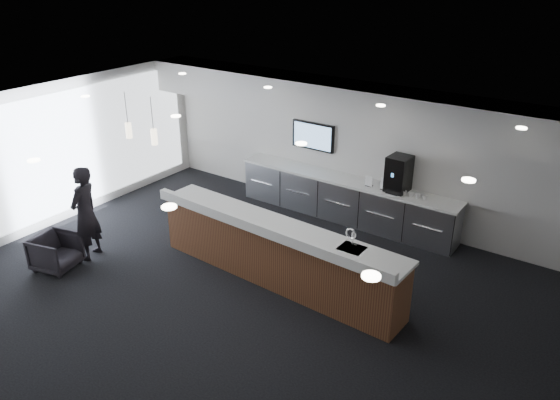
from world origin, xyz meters
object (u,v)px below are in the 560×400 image
Objects in this scene: coffee_machine at (399,174)px; lounge_guest at (85,213)px; service_counter at (276,252)px; armchair at (56,252)px.

coffee_machine is 6.12m from lounge_guest.
service_counter is 4.09m from armchair.
service_counter is at bearing -104.62° from coffee_machine.
coffee_machine is 0.99× the size of armchair.
lounge_guest reaches higher than armchair.
service_counter reaches higher than armchair.
lounge_guest is (-3.42, -1.35, 0.34)m from service_counter.
armchair is 0.87m from lounge_guest.
service_counter is at bearing -75.33° from armchair.
coffee_machine is at bearing 116.83° from lounge_guest.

